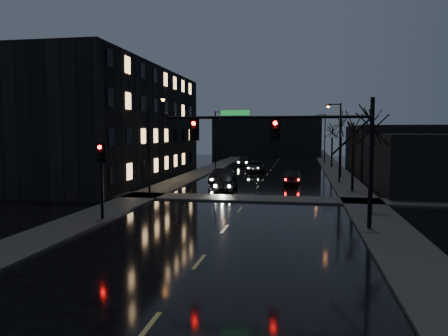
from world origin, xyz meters
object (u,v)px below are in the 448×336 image
at_px(oncoming_car_c, 255,167).
at_px(oncoming_car_d, 244,161).
at_px(oncoming_car_a, 227,182).
at_px(lead_car, 292,178).
at_px(oncoming_car_b, 222,176).

distance_m(oncoming_car_c, oncoming_car_d, 10.84).
height_order(oncoming_car_a, lead_car, oncoming_car_a).
distance_m(oncoming_car_a, oncoming_car_c, 17.80).
xyz_separation_m(oncoming_car_a, oncoming_car_b, (-1.28, 4.70, 0.01)).
height_order(oncoming_car_d, lead_car, oncoming_car_d).
xyz_separation_m(oncoming_car_b, oncoming_car_d, (-0.78, 23.57, -0.05)).
relative_size(oncoming_car_c, oncoming_car_d, 1.08).
bearing_deg(oncoming_car_c, oncoming_car_d, 98.65).
bearing_deg(oncoming_car_b, oncoming_car_d, 95.98).
distance_m(oncoming_car_a, oncoming_car_b, 4.87).
bearing_deg(oncoming_car_c, oncoming_car_b, -104.60).
height_order(oncoming_car_a, oncoming_car_d, oncoming_car_a).
bearing_deg(oncoming_car_c, oncoming_car_a, -98.25).
bearing_deg(oncoming_car_d, lead_car, -71.98).
bearing_deg(lead_car, oncoming_car_c, -64.15).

